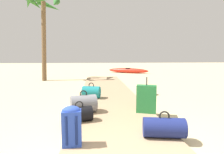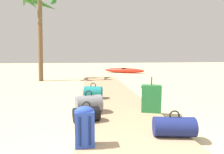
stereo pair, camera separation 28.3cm
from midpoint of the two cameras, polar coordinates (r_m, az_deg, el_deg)
The scene contains 12 objects.
ground_plane at distance 5.65m, azimuth -1.68°, elevation -7.27°, with size 60.00×60.00×0.00m, color #CCB789.
boardwalk at distance 6.59m, azimuth -2.54°, elevation -4.92°, with size 1.78×9.77×0.08m, color tan.
duffel_bag_navy at distance 3.15m, azimuth 15.91°, elevation -14.35°, with size 0.68×0.41×0.42m.
duffel_bag_teal at distance 5.64m, azimuth -7.18°, elevation -4.63°, with size 0.59×0.47×0.47m.
suitcase_green at distance 4.28m, azimuth 10.04°, elevation -6.49°, with size 0.47×0.33×0.80m.
duffel_bag_black at distance 3.70m, azimuth -10.04°, elevation -11.14°, with size 0.55×0.40×0.40m.
backpack_blue at distance 2.73m, azimuth -11.44°, elevation -14.30°, with size 0.28×0.22×0.57m.
duffel_bag_grey at distance 4.23m, azimuth -9.04°, elevation -8.16°, with size 0.63×0.51×0.50m.
palm_tree_far_left at distance 11.16m, azimuth -22.04°, elevation 18.23°, with size 1.97×2.01×4.59m.
kayak at distance 14.74m, azimuth 3.14°, elevation 2.01°, with size 3.11×2.13×0.39m.
rock_right_mid at distance 7.57m, azimuth 9.04°, elevation -3.02°, with size 0.36×0.37×0.21m, color #5B5651.
rock_right_far at distance 6.66m, azimuth 10.97°, elevation -4.34°, with size 0.33×0.32×0.21m, color slate.
Camera 2 is at (-0.69, -1.53, 1.34)m, focal length 29.96 mm.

